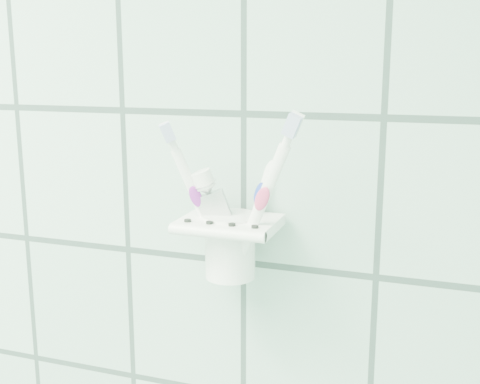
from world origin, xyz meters
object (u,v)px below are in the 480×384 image
Objects in this scene: toothbrush_orange at (233,185)px; toothbrush_blue at (238,194)px; toothbrush_pink at (226,190)px; cup at (230,243)px; toothpaste_tube at (237,209)px; holder_bracket at (230,225)px.

toothbrush_blue is at bearing 87.02° from toothbrush_orange.
toothbrush_pink is 0.90× the size of toothbrush_orange.
toothbrush_pink reaches higher than cup.
cup is 0.07m from toothbrush_orange.
toothbrush_orange is at bearing -57.36° from cup.
toothbrush_pink is at bearing -161.72° from toothbrush_blue.
toothbrush_pink reaches higher than toothbrush_blue.
toothpaste_tube is at bearing -28.64° from toothbrush_pink.
holder_bracket is 0.60× the size of toothbrush_pink.
holder_bracket is 0.62× the size of toothbrush_blue.
toothbrush_blue is (0.02, -0.00, -0.00)m from toothbrush_pink.
toothbrush_blue is at bearing 28.60° from cup.
cup is 0.42× the size of toothbrush_blue.
toothbrush_orange reaches higher than toothbrush_pink.
cup is 0.41× the size of toothbrush_pink.
toothbrush_pink is at bearing 165.06° from toothpaste_tube.
cup is 0.06m from toothbrush_blue.
toothbrush_blue is 0.87× the size of toothbrush_orange.
holder_bracket is 0.04m from toothbrush_pink.
toothbrush_blue reaches higher than toothpaste_tube.
holder_bracket and cup have the same top height.
toothbrush_pink is 1.37× the size of toothpaste_tube.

